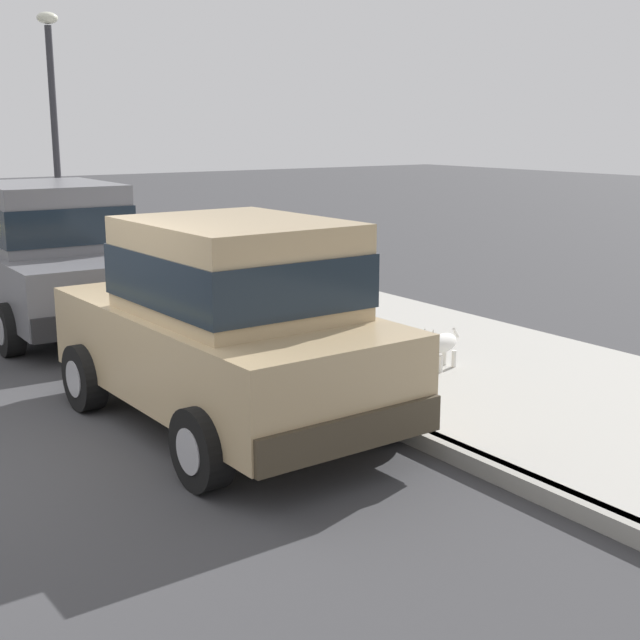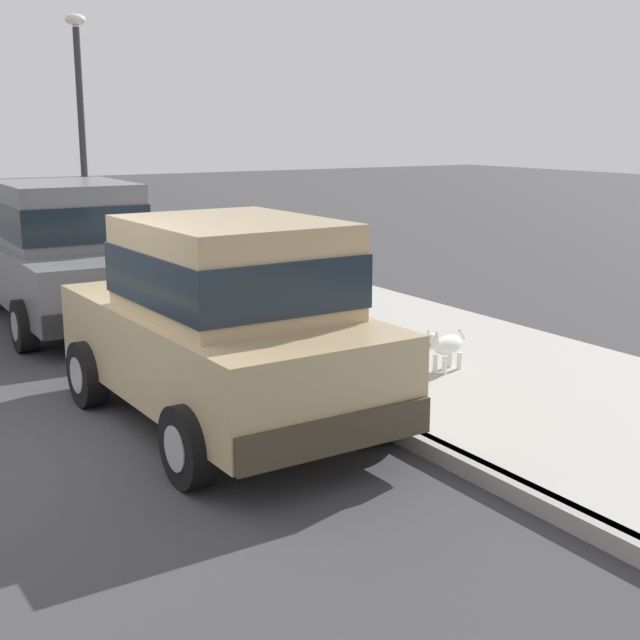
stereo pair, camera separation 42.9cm
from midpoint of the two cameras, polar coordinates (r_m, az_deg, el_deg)
name	(u,v)px [view 2 (the right image)]	position (r m, az deg, el deg)	size (l,w,h in m)	color
curb	(322,394)	(8.49, 1.62, -4.95)	(0.16, 64.00, 0.14)	gray
sidewalk	(463,368)	(9.56, 10.71, -3.15)	(3.60, 64.00, 0.14)	#A8A59E
car_tan_hatchback	(225,320)	(7.60, -4.70, -0.03)	(2.04, 3.85, 1.88)	tan
car_grey_sedan	(67,251)	(12.18, -15.45, 4.42)	(2.10, 4.63, 1.92)	slate
dog_white	(444,345)	(9.05, 9.58, -1.65)	(0.74, 0.32, 0.49)	white
street_lamp	(81,111)	(16.27, -14.83, 13.23)	(0.36, 0.36, 4.42)	#2D2D33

